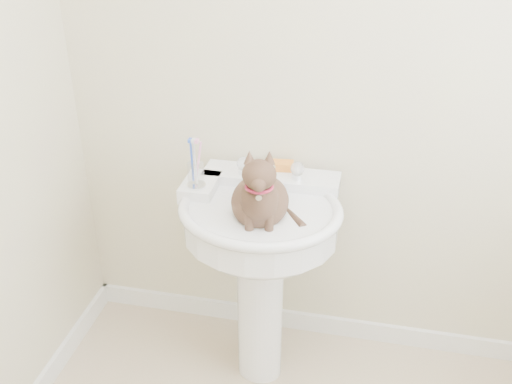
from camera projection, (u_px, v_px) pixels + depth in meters
The scene contains 7 objects.
wall_back at pixel (353, 62), 2.11m from camera, with size 2.20×0.00×2.50m, color beige, non-canonical shape.
baseboard_back at pixel (331, 325), 2.69m from camera, with size 2.20×0.02×0.09m, color white.
pedestal_sink at pixel (260, 240), 2.20m from camera, with size 0.60×0.59×0.83m.
faucet at pixel (269, 169), 2.22m from camera, with size 0.28×0.12×0.14m.
soap_bar at pixel (282, 166), 2.30m from camera, with size 0.09×0.06×0.03m, color orange.
toothbrush_cup at pixel (196, 174), 2.16m from camera, with size 0.07×0.07×0.19m.
cat at pixel (260, 198), 2.02m from camera, with size 0.22×0.27×0.40m.
Camera 1 is at (0.10, -0.99, 1.88)m, focal length 42.00 mm.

